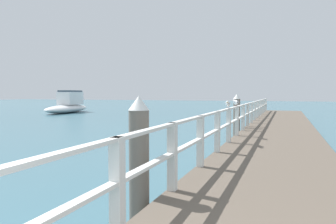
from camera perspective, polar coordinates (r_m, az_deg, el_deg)
The scene contains 7 objects.
pier_deck at distance 13.73m, azimuth 19.41°, elevation -3.69°, with size 2.70×26.71×0.51m, color brown.
pier_railing at distance 13.73m, azimuth 14.19°, elevation 0.01°, with size 0.12×25.23×0.98m.
dock_piling_near at distance 4.45m, azimuth -5.23°, elevation -9.06°, with size 0.29×0.29×1.87m.
dock_piling_far at distance 13.20m, azimuth 12.25°, elevation -0.84°, with size 0.29×0.29×1.87m.
seagull_foreground at distance 8.87m, azimuth 10.72°, elevation 1.51°, with size 0.20×0.48×0.21m.
seagull_background at distance 10.35m, azimuth 12.12°, elevation 1.75°, with size 0.27×0.44×0.21m.
boat_2 at distance 32.67m, azimuth -17.55°, elevation 1.18°, with size 3.33×7.45×2.19m.
Camera 1 is at (0.24, -0.27, 1.90)m, focal length 33.83 mm.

